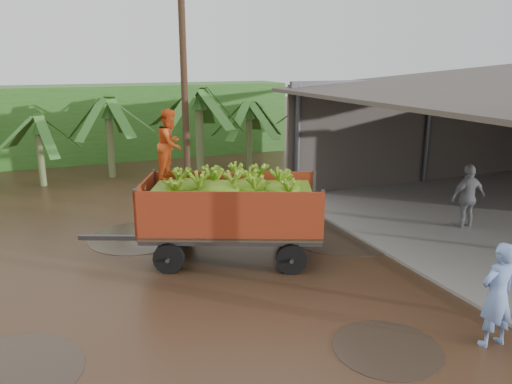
% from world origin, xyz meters
% --- Properties ---
extents(ground, '(100.00, 100.00, 0.00)m').
position_xyz_m(ground, '(0.00, 0.00, 0.00)').
color(ground, black).
rests_on(ground, ground).
extents(hedge_north, '(22.00, 3.00, 3.60)m').
position_xyz_m(hedge_north, '(-2.00, 16.00, 1.80)').
color(hedge_north, '#2D661E').
rests_on(hedge_north, ground).
extents(banana_trailer, '(5.96, 3.61, 3.71)m').
position_xyz_m(banana_trailer, '(1.27, 1.36, 1.33)').
color(banana_trailer, red).
rests_on(banana_trailer, ground).
extents(man_blue, '(0.70, 0.47, 1.91)m').
position_xyz_m(man_blue, '(4.20, -4.09, 0.95)').
color(man_blue, '#7290CF').
rests_on(man_blue, ground).
extents(man_grey, '(1.16, 0.54, 1.94)m').
position_xyz_m(man_grey, '(8.37, 0.82, 0.97)').
color(man_grey, gray).
rests_on(man_grey, ground).
extents(utility_pole, '(1.20, 0.24, 7.53)m').
position_xyz_m(utility_pole, '(1.85, 7.74, 3.82)').
color(utility_pole, '#47301E').
rests_on(utility_pole, ground).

